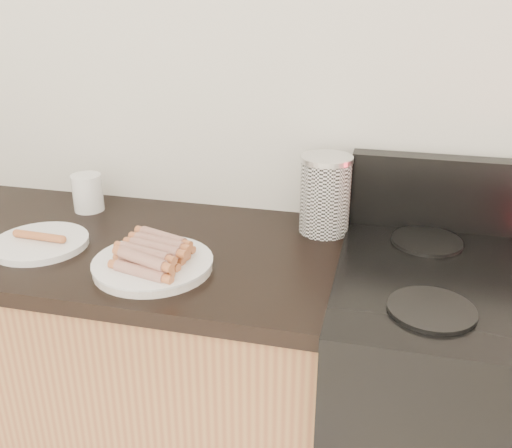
% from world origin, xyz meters
% --- Properties ---
extents(wall_back, '(4.00, 0.04, 2.60)m').
position_xyz_m(wall_back, '(0.00, 2.00, 1.30)').
color(wall_back, silver).
rests_on(wall_back, ground).
extents(stove, '(0.76, 0.65, 0.91)m').
position_xyz_m(stove, '(0.78, 1.68, 0.46)').
color(stove, black).
rests_on(stove, floor).
extents(stove_panel, '(0.76, 0.06, 0.20)m').
position_xyz_m(stove_panel, '(0.78, 1.96, 1.01)').
color(stove_panel, black).
rests_on(stove_panel, stove).
extents(burner_near_left, '(0.18, 0.18, 0.01)m').
position_xyz_m(burner_near_left, '(0.61, 1.51, 0.92)').
color(burner_near_left, black).
rests_on(burner_near_left, stove).
extents(burner_far_left, '(0.18, 0.18, 0.01)m').
position_xyz_m(burner_far_left, '(0.61, 1.84, 0.92)').
color(burner_far_left, black).
rests_on(burner_far_left, stove).
extents(main_plate, '(0.35, 0.35, 0.02)m').
position_xyz_m(main_plate, '(-0.03, 1.56, 0.91)').
color(main_plate, white).
rests_on(main_plate, counter_slab).
extents(side_plate, '(0.29, 0.29, 0.02)m').
position_xyz_m(side_plate, '(-0.36, 1.61, 0.91)').
color(side_plate, white).
rests_on(side_plate, counter_slab).
extents(hotdog_pile, '(0.13, 0.22, 0.05)m').
position_xyz_m(hotdog_pile, '(-0.03, 1.56, 0.94)').
color(hotdog_pile, maroon).
rests_on(hotdog_pile, main_plate).
extents(plain_sausages, '(0.14, 0.03, 0.02)m').
position_xyz_m(plain_sausages, '(-0.36, 1.61, 0.93)').
color(plain_sausages, '#D36C37').
rests_on(plain_sausages, side_plate).
extents(canister, '(0.14, 0.14, 0.21)m').
position_xyz_m(canister, '(0.34, 1.88, 1.01)').
color(canister, white).
rests_on(canister, counter_slab).
extents(mug, '(0.11, 0.11, 0.11)m').
position_xyz_m(mug, '(-0.37, 1.87, 0.96)').
color(mug, white).
rests_on(mug, counter_slab).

